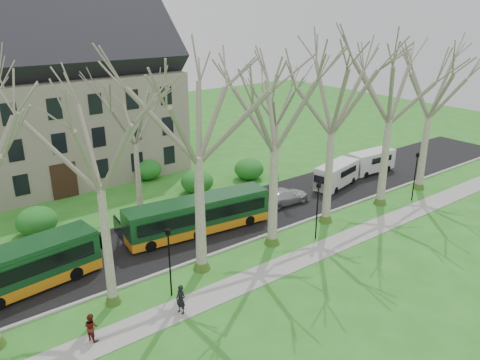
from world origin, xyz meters
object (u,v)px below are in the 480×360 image
Objects in this scene: pedestrian_a at (181,299)px; bus_follow at (198,215)px; sedan at (284,196)px; van_b at (371,162)px; pedestrian_b at (91,327)px; van_a at (337,175)px.

bus_follow is at bearing 124.74° from pedestrian_a.
van_b reaches higher than sedan.
sedan is 0.92× the size of van_b.
sedan is at bearing -92.87° from pedestrian_b.
van_a is at bearing 93.19° from pedestrian_a.
van_b is at bearing 8.67° from bus_follow.
pedestrian_b reaches higher than sedan.
pedestrian_b is at bearing 114.39° from sedan.
van_a is 3.42× the size of pedestrian_b.
pedestrian_a reaches higher than sedan.
van_b is at bearing -82.51° from sedan.
van_a reaches higher than van_b.
sedan is 2.78× the size of pedestrian_a.
bus_follow is 15.44m from van_a.
bus_follow is 2.15× the size of van_b.
van_a is at bearing -170.94° from van_b.
pedestrian_a is 1.12× the size of pedestrian_b.
pedestrian_b is (-4.73, 0.79, -0.09)m from pedestrian_a.
van_b is 28.77m from pedestrian_a.
bus_follow reaches higher than pedestrian_b.
bus_follow reaches higher than van_a.
bus_follow is at bearing 167.86° from van_a.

